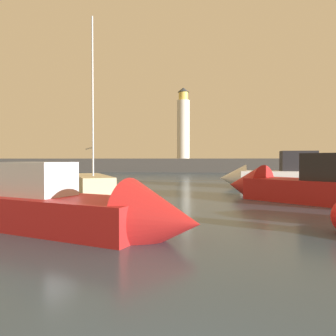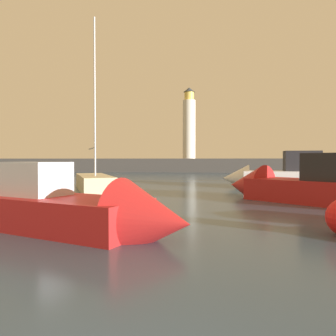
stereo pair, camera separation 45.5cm
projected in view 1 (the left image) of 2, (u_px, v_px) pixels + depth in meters
name	position (u px, v px, depth m)	size (l,w,h in m)	color
ground_plane	(200.00, 184.00, 29.03)	(220.00, 220.00, 0.00)	#384C60
breakwater	(202.00, 165.00, 56.49)	(79.06, 6.88, 2.28)	#423F3D
lighthouse	(183.00, 125.00, 56.63)	(2.16, 2.16, 12.16)	silver
motorboat_0	(274.00, 176.00, 24.89)	(8.46, 2.56, 3.13)	white
motorboat_1	(94.00, 212.00, 9.63)	(7.77, 4.67, 2.64)	#B21E1E
motorboat_4	(292.00, 185.00, 17.37)	(8.19, 7.52, 3.07)	#B21E1E
sailboat_moored	(92.00, 182.00, 22.79)	(5.04, 7.47, 11.64)	beige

